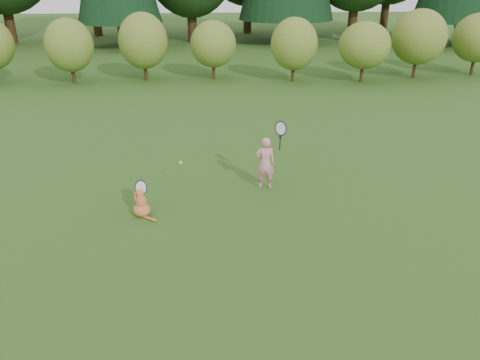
{
  "coord_description": "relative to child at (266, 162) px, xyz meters",
  "views": [
    {
      "loc": [
        -0.36,
        -7.18,
        4.26
      ],
      "look_at": [
        0.2,
        0.8,
        0.7
      ],
      "focal_mm": 35.0,
      "sensor_mm": 36.0,
      "label": 1
    }
  ],
  "objects": [
    {
      "name": "child",
      "position": [
        0.0,
        0.0,
        0.0
      ],
      "size": [
        0.63,
        0.39,
        1.71
      ],
      "rotation": [
        0.0,
        0.0,
        3.06
      ],
      "color": "pink",
      "rests_on": "ground"
    },
    {
      "name": "ground",
      "position": [
        -0.82,
        -1.93,
        -0.6
      ],
      "size": [
        100.0,
        100.0,
        0.0
      ],
      "primitive_type": "plane",
      "color": "#2D4E15",
      "rests_on": "ground"
    },
    {
      "name": "tennis_ball",
      "position": [
        -1.8,
        0.15,
        -0.02
      ],
      "size": [
        0.07,
        0.07,
        0.07
      ],
      "color": "#ACE91B",
      "rests_on": "ground"
    },
    {
      "name": "cat",
      "position": [
        -2.5,
        -1.07,
        -0.31
      ],
      "size": [
        0.56,
        0.81,
        0.75
      ],
      "rotation": [
        0.0,
        0.0,
        0.44
      ],
      "color": "#BF5624",
      "rests_on": "ground"
    },
    {
      "name": "shrub_row",
      "position": [
        -0.82,
        11.07,
        0.8
      ],
      "size": [
        28.0,
        3.0,
        2.8
      ],
      "primitive_type": null,
      "color": "olive",
      "rests_on": "ground"
    }
  ]
}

